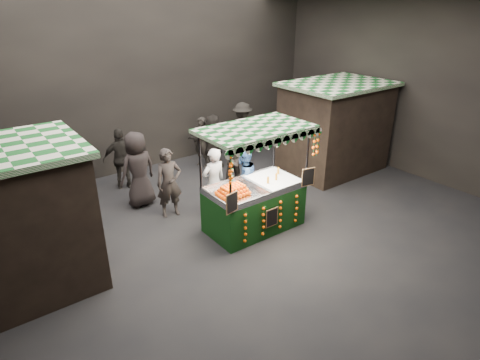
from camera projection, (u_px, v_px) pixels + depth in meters
ground at (246, 235)px, 8.81m from camera, size 12.00×12.00×0.00m
market_hall at (247, 78)px, 7.42m from camera, size 12.10×10.10×5.05m
neighbour_stall_right at (334, 127)px, 11.77m from camera, size 3.00×2.20×2.60m
juice_stall at (255, 199)px, 8.79m from camera, size 2.42×1.42×2.35m
vendor_grey at (214, 183)px, 9.31m from camera, size 0.62×0.41×1.68m
vendor_blue at (243, 180)px, 9.48m from camera, size 0.92×0.79×1.64m
shopper_0 at (169, 183)px, 9.31m from camera, size 0.67×0.50×1.66m
shopper_1 at (236, 160)px, 10.86m from camera, size 0.84×0.71×1.51m
shopper_2 at (122, 159)px, 10.71m from camera, size 1.06×0.70×1.67m
shopper_3 at (243, 130)px, 12.91m from camera, size 1.09×1.32×1.78m
shopper_4 at (138, 170)px, 9.75m from camera, size 1.01×0.75×1.89m
shopper_5 at (213, 141)px, 12.03m from camera, size 1.54×1.29×1.66m
shopper_6 at (202, 142)px, 12.18m from camera, size 0.52×0.64×1.53m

